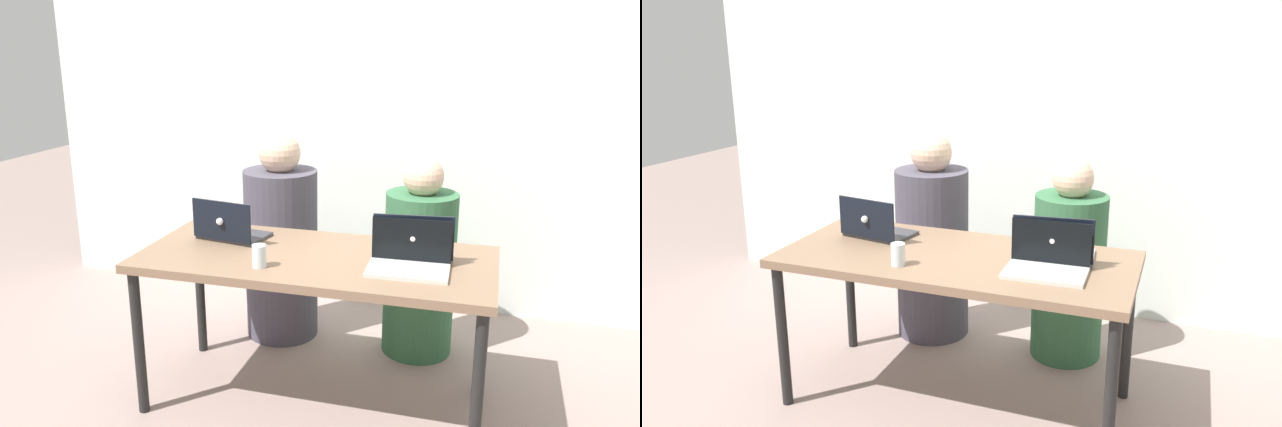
{
  "view_description": "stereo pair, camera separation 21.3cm",
  "coord_description": "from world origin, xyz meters",
  "views": [
    {
      "loc": [
        0.76,
        -2.58,
        1.72
      ],
      "look_at": [
        0.0,
        0.07,
        0.93
      ],
      "focal_mm": 35.0,
      "sensor_mm": 36.0,
      "label": 1
    },
    {
      "loc": [
        0.96,
        -2.51,
        1.72
      ],
      "look_at": [
        0.0,
        0.07,
        0.93
      ],
      "focal_mm": 35.0,
      "sensor_mm": 36.0,
      "label": 2
    }
  ],
  "objects": [
    {
      "name": "desk",
      "position": [
        0.0,
        0.0,
        0.68
      ],
      "size": [
        1.62,
        0.72,
        0.75
      ],
      "color": "#7D6049",
      "rests_on": "ground"
    },
    {
      "name": "person_on_left",
      "position": [
        -0.4,
        0.65,
        0.54
      ],
      "size": [
        0.51,
        0.51,
        1.21
      ],
      "rotation": [
        0.0,
        0.0,
        3.39
      ],
      "color": "#46434F",
      "rests_on": "ground"
    },
    {
      "name": "laptop_back_left",
      "position": [
        -0.47,
        0.11,
        0.8
      ],
      "size": [
        0.36,
        0.27,
        0.21
      ],
      "rotation": [
        0.0,
        0.0,
        2.97
      ],
      "color": "#38383C",
      "rests_on": "desk"
    },
    {
      "name": "ground_plane",
      "position": [
        0.0,
        0.0,
        0.0
      ],
      "size": [
        12.0,
        12.0,
        0.0
      ],
      "primitive_type": "plane",
      "color": "gray"
    },
    {
      "name": "laptop_front_right",
      "position": [
        0.44,
        -0.06,
        0.8
      ],
      "size": [
        0.35,
        0.25,
        0.21
      ],
      "rotation": [
        0.0,
        0.0,
        0.03
      ],
      "color": "silver",
      "rests_on": "desk"
    },
    {
      "name": "person_on_right",
      "position": [
        0.4,
        0.65,
        0.49
      ],
      "size": [
        0.46,
        0.46,
        1.11
      ],
      "rotation": [
        0.0,
        0.0,
        3.37
      ],
      "color": "#32643F",
      "rests_on": "ground"
    },
    {
      "name": "water_glass_left",
      "position": [
        -0.19,
        -0.21,
        0.79
      ],
      "size": [
        0.06,
        0.06,
        0.1
      ],
      "color": "silver",
      "rests_on": "desk"
    },
    {
      "name": "laptop_back_right",
      "position": [
        0.43,
        0.1,
        0.8
      ],
      "size": [
        0.38,
        0.27,
        0.22
      ],
      "rotation": [
        0.0,
        0.0,
        3.26
      ],
      "color": "#B1B0B9",
      "rests_on": "desk"
    },
    {
      "name": "back_wall",
      "position": [
        0.0,
        1.31,
        1.2
      ],
      "size": [
        4.5,
        0.1,
        2.4
      ],
      "primitive_type": "cube",
      "color": "white",
      "rests_on": "ground"
    }
  ]
}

